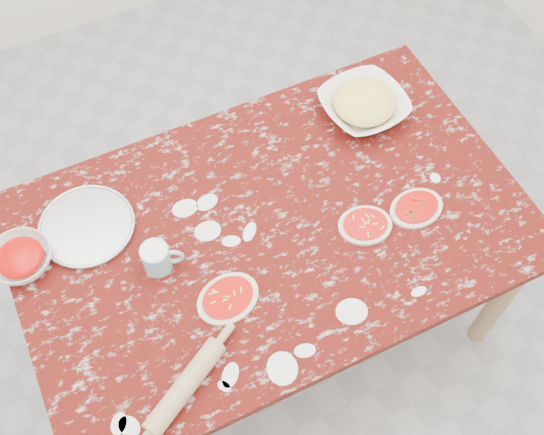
{
  "coord_description": "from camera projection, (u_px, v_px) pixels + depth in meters",
  "views": [
    {
      "loc": [
        -0.46,
        -0.96,
        2.54
      ],
      "look_at": [
        0.0,
        0.0,
        0.8
      ],
      "focal_mm": 43.67,
      "sensor_mm": 36.0,
      "label": 1
    }
  ],
  "objects": [
    {
      "name": "ground",
      "position": [
        272.0,
        318.0,
        2.72
      ],
      "size": [
        4.0,
        4.0,
        0.0
      ],
      "primitive_type": "plane",
      "color": "gray"
    },
    {
      "name": "worktable",
      "position": [
        272.0,
        239.0,
        2.15
      ],
      "size": [
        1.6,
        1.0,
        0.75
      ],
      "color": "#410C09",
      "rests_on": "ground"
    },
    {
      "name": "pizza_tray",
      "position": [
        87.0,
        227.0,
        2.07
      ],
      "size": [
        0.3,
        0.3,
        0.01
      ],
      "primitive_type": "cylinder",
      "rotation": [
        0.0,
        0.0,
        0.02
      ],
      "color": "#B2B2B7",
      "rests_on": "worktable"
    },
    {
      "name": "sauce_bowl",
      "position": [
        21.0,
        259.0,
        1.99
      ],
      "size": [
        0.24,
        0.24,
        0.06
      ],
      "primitive_type": "imported",
      "rotation": [
        0.0,
        0.0,
        0.3
      ],
      "color": "white",
      "rests_on": "worktable"
    },
    {
      "name": "cheese_bowl",
      "position": [
        364.0,
        106.0,
        2.29
      ],
      "size": [
        0.31,
        0.31,
        0.07
      ],
      "primitive_type": "imported",
      "rotation": [
        0.0,
        0.0,
        0.08
      ],
      "color": "white",
      "rests_on": "worktable"
    },
    {
      "name": "flour_mug",
      "position": [
        157.0,
        258.0,
        1.97
      ],
      "size": [
        0.12,
        0.09,
        0.1
      ],
      "color": "#7DC6D7",
      "rests_on": "worktable"
    },
    {
      "name": "pizza_left",
      "position": [
        228.0,
        298.0,
        1.94
      ],
      "size": [
        0.22,
        0.19,
        0.02
      ],
      "color": "beige",
      "rests_on": "worktable"
    },
    {
      "name": "pizza_mid",
      "position": [
        365.0,
        225.0,
        2.08
      ],
      "size": [
        0.2,
        0.18,
        0.02
      ],
      "color": "beige",
      "rests_on": "worktable"
    },
    {
      "name": "pizza_right",
      "position": [
        416.0,
        208.0,
        2.11
      ],
      "size": [
        0.19,
        0.15,
        0.02
      ],
      "color": "beige",
      "rests_on": "worktable"
    },
    {
      "name": "rolling_pin",
      "position": [
        185.0,
        386.0,
        1.79
      ],
      "size": [
        0.28,
        0.2,
        0.06
      ],
      "primitive_type": "cylinder",
      "rotation": [
        0.0,
        1.57,
        0.52
      ],
      "color": "tan",
      "rests_on": "worktable"
    }
  ]
}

